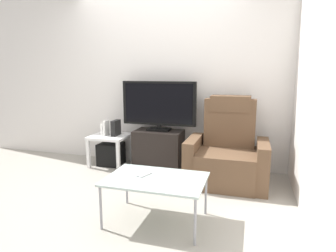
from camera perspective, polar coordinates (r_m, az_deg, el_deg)
name	(u,v)px	position (r m, az deg, el deg)	size (l,w,h in m)	color
ground_plane	(130,190)	(3.49, -7.56, -12.57)	(6.40, 6.40, 0.00)	#9E998E
wall_back	(159,77)	(4.26, -1.74, 9.69)	(6.40, 0.06, 2.60)	silver
wall_side	(315,80)	(2.97, 27.41, 8.12)	(0.06, 4.48, 2.60)	silver
tv_stand	(159,149)	(4.14, -1.89, -4.67)	(0.68, 0.41, 0.55)	black
television	(159,105)	(4.03, -1.86, 4.27)	(1.08, 0.20, 0.70)	black
recliner_armchair	(227,153)	(3.66, 11.79, -5.40)	(0.98, 0.78, 1.08)	brown
side_table	(111,140)	(4.35, -11.43, -2.70)	(0.54, 0.54, 0.45)	white
subwoofer_box	(111,154)	(4.40, -11.33, -5.47)	(0.33, 0.33, 0.33)	black
book_leftmost	(103,129)	(4.35, -12.80, -0.63)	(0.03, 0.13, 0.17)	white
book_middle	(106,128)	(4.32, -12.32, -0.38)	(0.03, 0.14, 0.22)	white
game_console	(116,128)	(4.28, -10.39, -0.36)	(0.07, 0.20, 0.23)	black
coffee_table	(156,181)	(2.65, -2.44, -10.91)	(0.90, 0.60, 0.43)	#B2C6C1
cell_phone	(144,174)	(2.72, -4.81, -9.63)	(0.07, 0.15, 0.01)	#B7B7BC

